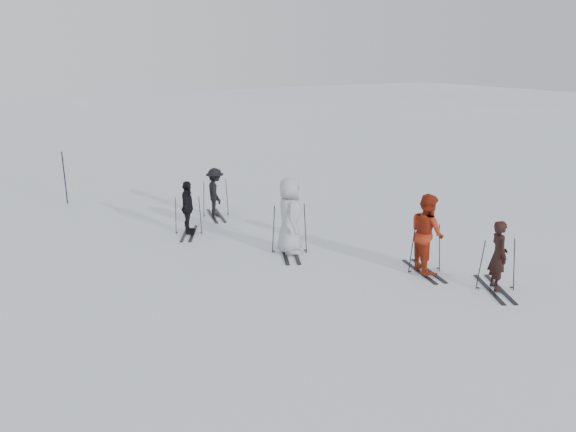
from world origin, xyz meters
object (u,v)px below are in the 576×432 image
at_px(skier_red, 427,234).
at_px(skier_uphill_far, 215,193).
at_px(skier_uphill_left, 188,208).
at_px(piste_marker, 65,178).
at_px(skier_grey, 289,216).
at_px(skier_near_dark, 498,257).

relative_size(skier_red, skier_uphill_far, 1.24).
xyz_separation_m(skier_red, skier_uphill_far, (-2.41, 6.73, -0.18)).
relative_size(skier_uphill_left, skier_uphill_far, 1.00).
bearing_deg(skier_uphill_far, piste_marker, 56.38).
bearing_deg(skier_uphill_left, skier_grey, -120.73).
bearing_deg(skier_red, skier_uphill_far, 33.67).
bearing_deg(skier_near_dark, skier_grey, 59.75).
height_order(skier_near_dark, skier_red, skier_red).
distance_m(skier_red, skier_uphill_far, 7.16).
relative_size(skier_uphill_far, piste_marker, 0.84).
bearing_deg(skier_uphill_left, skier_uphill_far, -19.53).
distance_m(skier_grey, piste_marker, 8.94).
bearing_deg(skier_red, skier_grey, 51.70).
height_order(skier_grey, skier_uphill_far, skier_grey).
bearing_deg(skier_uphill_far, skier_near_dark, -147.68).
xyz_separation_m(skier_grey, piste_marker, (-4.10, 7.94, -0.08)).
bearing_deg(piste_marker, skier_near_dark, -60.87).
xyz_separation_m(skier_near_dark, skier_grey, (-2.69, 4.25, 0.21)).
xyz_separation_m(skier_red, piste_marker, (-6.19, 10.65, -0.04)).
bearing_deg(skier_grey, skier_uphill_far, 28.33).
bearing_deg(skier_grey, piste_marker, 51.14).
xyz_separation_m(skier_near_dark, skier_uphill_left, (-4.39, 7.02, -0.02)).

